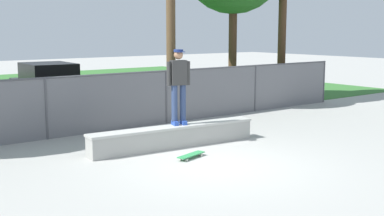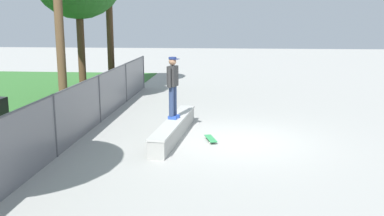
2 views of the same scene
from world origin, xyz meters
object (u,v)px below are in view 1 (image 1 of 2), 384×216
(skateboard, at_px, (191,155))
(car_black, at_px, (50,86))
(concrete_ledge, at_px, (174,136))
(skateboarder, at_px, (179,83))

(skateboard, bearing_deg, car_black, 88.44)
(concrete_ledge, height_order, skateboard, concrete_ledge)
(skateboard, bearing_deg, skateboarder, 66.82)
(skateboard, distance_m, car_black, 8.78)
(car_black, bearing_deg, skateboarder, -88.07)
(concrete_ledge, bearing_deg, skateboard, -106.04)
(car_black, bearing_deg, concrete_ledge, -89.43)
(skateboarder, relative_size, car_black, 0.43)
(concrete_ledge, distance_m, skateboarder, 1.31)
(skateboarder, distance_m, car_black, 7.63)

